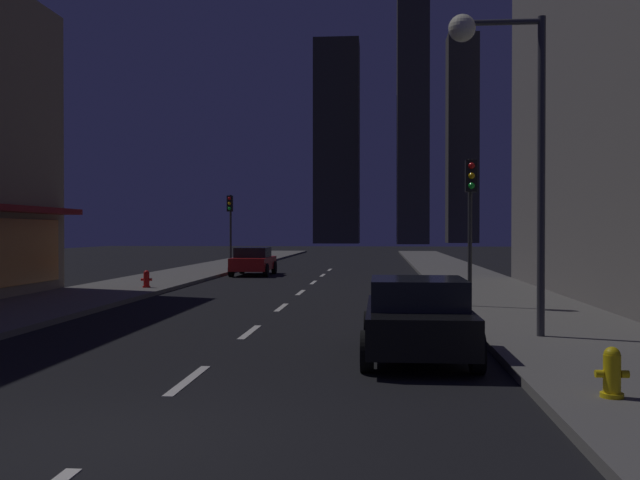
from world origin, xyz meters
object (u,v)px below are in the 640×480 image
fire_hydrant_yellow_near (612,374)px  traffic_light_far_left (230,215)px  car_parked_near (417,317)px  fire_hydrant_far_left (146,279)px  traffic_light_near_right (471,199)px  car_parked_far (253,261)px  street_lamp_right (501,95)px

fire_hydrant_yellow_near → traffic_light_far_left: bearing=110.6°
car_parked_near → fire_hydrant_far_left: bearing=125.2°
fire_hydrant_yellow_near → fire_hydrant_far_left: (-11.80, 16.96, 0.00)m
traffic_light_near_right → fire_hydrant_yellow_near: bearing=-87.9°
car_parked_far → traffic_light_near_right: 18.58m
fire_hydrant_yellow_near → traffic_light_near_right: (-0.40, 11.09, 2.74)m
car_parked_near → street_lamp_right: bearing=47.1°
car_parked_far → fire_hydrant_far_left: (-2.30, -10.14, -0.29)m
fire_hydrant_yellow_near → traffic_light_near_right: traffic_light_near_right is taller
fire_hydrant_yellow_near → traffic_light_near_right: 11.43m
car_parked_far → street_lamp_right: street_lamp_right is taller
car_parked_far → traffic_light_near_right: traffic_light_near_right is taller
street_lamp_right → fire_hydrant_far_left: bearing=134.3°
car_parked_far → traffic_light_near_right: (9.10, -16.01, 2.45)m
car_parked_near → fire_hydrant_yellow_near: (2.30, -3.49, -0.29)m
fire_hydrant_yellow_near → traffic_light_far_left: 32.50m
traffic_light_far_left → street_lamp_right: size_ratio=0.64×
car_parked_near → traffic_light_far_left: size_ratio=1.01×
car_parked_near → street_lamp_right: 5.05m
fire_hydrant_far_left → traffic_light_far_left: bearing=88.3°
traffic_light_far_left → street_lamp_right: street_lamp_right is taller
car_parked_near → traffic_light_far_left: traffic_light_far_left is taller
traffic_light_far_left → car_parked_near: bearing=-71.3°
fire_hydrant_far_left → street_lamp_right: street_lamp_right is taller
car_parked_near → fire_hydrant_yellow_near: 4.19m
fire_hydrant_far_left → traffic_light_far_left: size_ratio=0.16×
fire_hydrant_yellow_near → fire_hydrant_far_left: bearing=124.8°
traffic_light_near_right → fire_hydrant_far_left: bearing=152.7°
traffic_light_near_right → street_lamp_right: size_ratio=0.64×
car_parked_near → fire_hydrant_far_left: (-9.50, 13.47, -0.29)m
fire_hydrant_yellow_near → fire_hydrant_far_left: 20.66m
traffic_light_near_right → traffic_light_far_left: (-11.00, 19.22, 0.00)m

